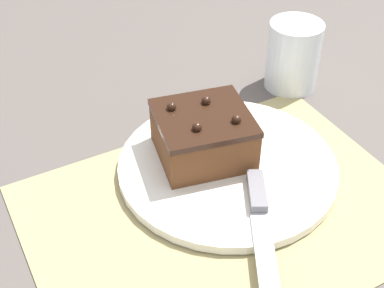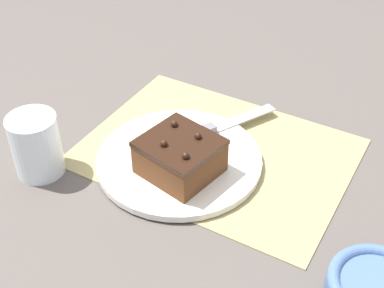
{
  "view_description": "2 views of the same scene",
  "coord_description": "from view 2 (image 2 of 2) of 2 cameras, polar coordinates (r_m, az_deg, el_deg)",
  "views": [
    {
      "loc": [
        -0.25,
        -0.38,
        0.47
      ],
      "look_at": [
        0.01,
        0.1,
        0.03
      ],
      "focal_mm": 50.0,
      "sensor_mm": 36.0,
      "label": 1
    },
    {
      "loc": [
        -0.33,
        0.66,
        0.6
      ],
      "look_at": [
        0.03,
        0.03,
        0.03
      ],
      "focal_mm": 50.0,
      "sensor_mm": 36.0,
      "label": 2
    }
  ],
  "objects": [
    {
      "name": "chocolate_cake",
      "position": [
        0.87,
        -1.3,
        -1.3
      ],
      "size": [
        0.14,
        0.13,
        0.07
      ],
      "rotation": [
        0.0,
        0.0,
        -0.2
      ],
      "color": "brown",
      "rests_on": "cake_plate"
    },
    {
      "name": "ground_plane",
      "position": [
        0.95,
        2.63,
        -0.89
      ],
      "size": [
        3.0,
        3.0,
        0.0
      ],
      "primitive_type": "plane",
      "color": "#544C47"
    },
    {
      "name": "cake_plate",
      "position": [
        0.92,
        -1.37,
        -1.68
      ],
      "size": [
        0.28,
        0.28,
        0.01
      ],
      "color": "white",
      "rests_on": "placemat_woven"
    },
    {
      "name": "serving_knife",
      "position": [
        0.98,
        2.43,
        1.75
      ],
      "size": [
        0.11,
        0.19,
        0.01
      ],
      "rotation": [
        0.0,
        0.0,
        2.65
      ],
      "color": "slate",
      "rests_on": "cake_plate"
    },
    {
      "name": "drinking_glass",
      "position": [
        0.92,
        -16.29,
        -0.13
      ],
      "size": [
        0.08,
        0.08,
        0.11
      ],
      "color": "white",
      "rests_on": "ground_plane"
    },
    {
      "name": "placemat_woven",
      "position": [
        0.95,
        2.63,
        -0.8
      ],
      "size": [
        0.46,
        0.34,
        0.0
      ],
      "primitive_type": "cube",
      "color": "tan",
      "rests_on": "ground_plane"
    }
  ]
}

